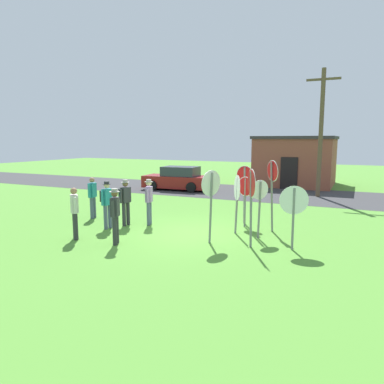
# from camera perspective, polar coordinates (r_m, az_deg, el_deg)

# --- Properties ---
(ground_plane) EXTENTS (80.00, 80.00, 0.00)m
(ground_plane) POSITION_cam_1_polar(r_m,az_deg,el_deg) (12.42, -0.51, -6.64)
(ground_plane) COLOR #518E33
(street_asphalt) EXTENTS (60.00, 6.40, 0.01)m
(street_asphalt) POSITION_cam_1_polar(r_m,az_deg,el_deg) (22.05, 11.22, -0.20)
(street_asphalt) COLOR #38383A
(street_asphalt) RESTS_ON ground
(building_background) EXTENTS (5.31, 5.53, 3.46)m
(building_background) POSITION_cam_1_polar(r_m,az_deg,el_deg) (26.79, 16.26, 4.83)
(building_background) COLOR brown
(building_background) RESTS_ON ground
(utility_pole) EXTENTS (1.80, 0.24, 7.09)m
(utility_pole) POSITION_cam_1_polar(r_m,az_deg,el_deg) (21.43, 19.87, 9.20)
(utility_pole) COLOR brown
(utility_pole) RESTS_ON ground
(parked_car_on_street) EXTENTS (4.42, 2.25, 1.51)m
(parked_car_on_street) POSITION_cam_1_polar(r_m,az_deg,el_deg) (23.19, -2.26, 2.06)
(parked_car_on_street) COLOR maroon
(parked_car_on_street) RESTS_ON ground
(stop_sign_leaning_left) EXTENTS (0.79, 0.31, 1.90)m
(stop_sign_leaning_left) POSITION_cam_1_polar(r_m,az_deg,el_deg) (10.76, 15.90, -2.26)
(stop_sign_leaning_left) COLOR slate
(stop_sign_leaning_left) RESTS_ON ground
(stop_sign_leaning_right) EXTENTS (0.48, 0.76, 2.02)m
(stop_sign_leaning_right) POSITION_cam_1_polar(r_m,az_deg,el_deg) (12.27, 7.19, -0.29)
(stop_sign_leaning_right) COLOR slate
(stop_sign_leaning_right) RESTS_ON ground
(stop_sign_center_cluster) EXTENTS (0.46, 0.75, 2.37)m
(stop_sign_center_cluster) POSITION_cam_1_polar(r_m,az_deg,el_deg) (10.67, 9.42, -0.22)
(stop_sign_center_cluster) COLOR slate
(stop_sign_center_cluster) RESTS_ON ground
(stop_sign_nearest) EXTENTS (0.66, 0.33, 1.87)m
(stop_sign_nearest) POSITION_cam_1_polar(r_m,az_deg,el_deg) (13.30, 8.47, -0.16)
(stop_sign_nearest) COLOR slate
(stop_sign_nearest) RESTS_ON ground
(stop_sign_low_front) EXTENTS (0.67, 0.13, 2.24)m
(stop_sign_low_front) POSITION_cam_1_polar(r_m,az_deg,el_deg) (13.79, 8.39, 1.15)
(stop_sign_low_front) COLOR slate
(stop_sign_low_front) RESTS_ON ground
(stop_sign_tallest) EXTENTS (0.44, 0.51, 1.93)m
(stop_sign_tallest) POSITION_cam_1_polar(r_m,az_deg,el_deg) (11.75, 10.72, -1.19)
(stop_sign_tallest) COLOR slate
(stop_sign_tallest) RESTS_ON ground
(stop_sign_rear_right) EXTENTS (0.36, 0.76, 2.29)m
(stop_sign_rear_right) POSITION_cam_1_polar(r_m,az_deg,el_deg) (10.99, 3.03, -0.22)
(stop_sign_rear_right) COLOR slate
(stop_sign_rear_right) RESTS_ON ground
(stop_sign_rear_left) EXTENTS (0.49, 0.78, 2.12)m
(stop_sign_rear_left) POSITION_cam_1_polar(r_m,az_deg,el_deg) (12.35, 9.46, 0.06)
(stop_sign_rear_left) COLOR slate
(stop_sign_rear_left) RESTS_ON ground
(stop_sign_far_back) EXTENTS (0.53, 0.58, 2.51)m
(stop_sign_far_back) POSITION_cam_1_polar(r_m,az_deg,el_deg) (12.68, 12.66, 1.36)
(stop_sign_far_back) COLOR slate
(stop_sign_far_back) RESTS_ON ground
(person_in_blue) EXTENTS (0.41, 0.57, 1.74)m
(person_in_blue) POSITION_cam_1_polar(r_m,az_deg,el_deg) (13.61, -10.60, -1.11)
(person_in_blue) COLOR #2D2D33
(person_in_blue) RESTS_ON ground
(person_on_left) EXTENTS (0.33, 0.54, 1.74)m
(person_on_left) POSITION_cam_1_polar(r_m,az_deg,el_deg) (13.60, -6.88, -1.14)
(person_on_left) COLOR #4C5670
(person_on_left) RESTS_ON ground
(person_holding_notes) EXTENTS (0.41, 0.57, 1.74)m
(person_holding_notes) POSITION_cam_1_polar(r_m,az_deg,el_deg) (13.27, -13.43, -1.43)
(person_holding_notes) COLOR #4C5670
(person_holding_notes) RESTS_ON ground
(person_with_sunhat) EXTENTS (0.45, 0.40, 1.69)m
(person_with_sunhat) POSITION_cam_1_polar(r_m,az_deg,el_deg) (12.13, -18.21, -2.81)
(person_with_sunhat) COLOR #2D2D33
(person_with_sunhat) RESTS_ON ground
(person_in_dark_shirt) EXTENTS (0.30, 0.56, 1.69)m
(person_in_dark_shirt) POSITION_cam_1_polar(r_m,az_deg,el_deg) (15.22, -15.58, -0.51)
(person_in_dark_shirt) COLOR #4C5670
(person_in_dark_shirt) RESTS_ON ground
(person_in_teal) EXTENTS (0.34, 0.53, 1.74)m
(person_in_teal) POSITION_cam_1_polar(r_m,az_deg,el_deg) (11.22, -12.16, -3.28)
(person_in_teal) COLOR #2D2D33
(person_in_teal) RESTS_ON ground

